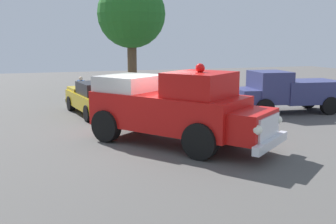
% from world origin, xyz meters
% --- Properties ---
extents(ground_plane, '(60.00, 60.00, 0.00)m').
position_xyz_m(ground_plane, '(0.00, 0.00, 0.00)').
color(ground_plane, '#514F4C').
extents(vintage_fire_truck, '(6.04, 5.35, 2.59)m').
position_xyz_m(vintage_fire_truck, '(0.72, 0.61, 1.20)').
color(vintage_fire_truck, black).
rests_on(vintage_fire_truck, ground).
extents(classic_hot_rod, '(4.60, 2.52, 1.46)m').
position_xyz_m(classic_hot_rod, '(-5.25, -0.98, 0.75)').
color(classic_hot_rod, black).
rests_on(classic_hot_rod, ground).
extents(parked_pickup, '(2.47, 4.97, 1.90)m').
position_xyz_m(parked_pickup, '(-2.92, 7.33, 0.99)').
color(parked_pickup, black).
rests_on(parked_pickup, ground).
extents(lawn_chair_near_truck, '(0.60, 0.60, 1.02)m').
position_xyz_m(lawn_chair_near_truck, '(-9.84, -1.17, 0.59)').
color(lawn_chair_near_truck, '#B7BABF').
rests_on(lawn_chair_near_truck, ground).
extents(lawn_chair_by_car, '(0.62, 0.62, 1.02)m').
position_xyz_m(lawn_chair_by_car, '(-2.96, 1.70, 0.59)').
color(lawn_chair_by_car, '#B7BABF').
rests_on(lawn_chair_by_car, ground).
extents(lawn_chair_spare, '(0.51, 0.52, 1.02)m').
position_xyz_m(lawn_chair_spare, '(-8.53, -1.27, 0.59)').
color(lawn_chair_spare, '#B7BABF').
rests_on(lawn_chair_spare, ground).
extents(spectator_seated, '(0.60, 0.48, 1.29)m').
position_xyz_m(spectator_seated, '(-9.71, -1.20, 0.70)').
color(spectator_seated, '#383842').
rests_on(spectator_seated, ground).
extents(oak_tree_right, '(4.18, 4.18, 6.96)m').
position_xyz_m(oak_tree_right, '(-11.95, 2.24, 4.82)').
color(oak_tree_right, brown).
rests_on(oak_tree_right, ground).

